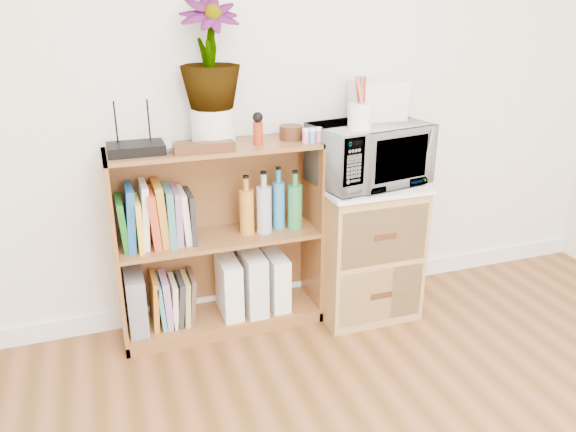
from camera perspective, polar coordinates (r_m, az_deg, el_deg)
name	(u,v)px	position (r m, az deg, el deg)	size (l,w,h in m)	color
skirting_board	(279,292)	(3.17, -0.96, -7.76)	(4.00, 0.02, 0.10)	white
bookshelf	(219,240)	(2.78, -6.98, -2.48)	(1.00, 0.30, 0.95)	brown
wicker_unit	(363,249)	(2.99, 7.62, -3.33)	(0.50, 0.45, 0.70)	#9E7542
microwave	(369,154)	(2.81, 8.22, 6.29)	(0.54, 0.37, 0.30)	white
pen_cup	(360,116)	(2.64, 7.30, 10.05)	(0.11, 0.11, 0.12)	white
small_appliance	(378,100)	(2.88, 9.09, 11.59)	(0.24, 0.20, 0.19)	silver
router	(136,149)	(2.55, -15.20, 6.63)	(0.24, 0.17, 0.04)	black
white_bowl	(160,149)	(2.55, -12.84, 6.70)	(0.13, 0.13, 0.03)	silver
plant_pot	(213,127)	(2.62, -7.61, 8.96)	(0.20, 0.20, 0.17)	silver
potted_plant	(210,54)	(2.58, -7.97, 16.00)	(0.27, 0.27, 0.48)	#35722D
trinket_box	(204,148)	(2.51, -8.51, 6.89)	(0.27, 0.07, 0.04)	#3D2110
kokeshi_doll	(258,133)	(2.62, -3.06, 8.38)	(0.05, 0.05, 0.11)	#9C2813
wooden_bowl	(291,133)	(2.72, 0.31, 8.48)	(0.11, 0.11, 0.07)	#3A1C0F
paint_jars	(312,137)	(2.66, 2.47, 8.07)	(0.12, 0.04, 0.06)	pink
file_box	(136,301)	(2.84, -15.19, -8.32)	(0.09, 0.23, 0.29)	gray
magazine_holder_left	(229,286)	(2.88, -6.02, -7.13)	(0.09, 0.24, 0.30)	white
magazine_holder_mid	(253,281)	(2.91, -3.62, -6.59)	(0.10, 0.26, 0.32)	silver
magazine_holder_right	(276,280)	(2.95, -1.22, -6.51)	(0.09, 0.23, 0.29)	white
cookbooks	(156,217)	(2.68, -13.26, -0.13)	(0.34, 0.20, 0.30)	#1A641F
liquor_bottles	(270,202)	(2.77, -1.85, 1.48)	(0.32, 0.07, 0.31)	#C57C25
lower_books	(172,300)	(2.87, -11.68, -8.32)	(0.22, 0.19, 0.26)	#BA6E20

